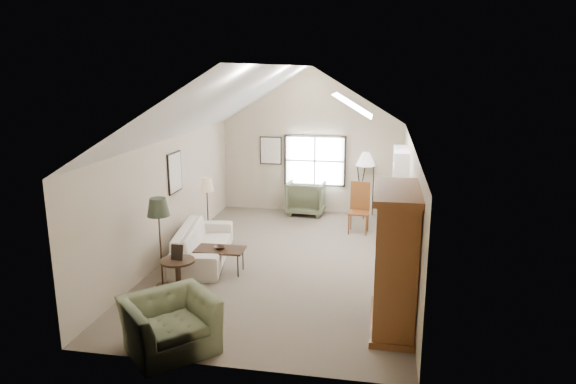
% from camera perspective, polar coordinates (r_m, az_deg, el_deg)
% --- Properties ---
extents(room_shell, '(5.01, 8.01, 4.00)m').
position_cam_1_polar(room_shell, '(10.14, -0.42, 9.45)').
color(room_shell, '#6E5F4E').
rests_on(room_shell, ground).
extents(window, '(1.72, 0.08, 1.42)m').
position_cam_1_polar(window, '(14.23, 3.00, 3.48)').
color(window, black).
rests_on(window, room_shell).
extents(skylight, '(0.80, 1.20, 0.52)m').
position_cam_1_polar(skylight, '(10.88, 7.34, 9.68)').
color(skylight, white).
rests_on(skylight, room_shell).
extents(wall_art, '(1.97, 3.71, 0.88)m').
position_cam_1_polar(wall_art, '(12.66, -7.14, 3.41)').
color(wall_art, black).
rests_on(wall_art, room_shell).
extents(armoire, '(0.60, 1.50, 2.20)m').
position_cam_1_polar(armoire, '(8.06, 11.82, -7.34)').
color(armoire, brown).
rests_on(armoire, ground).
extents(tv_alcove, '(0.32, 1.30, 2.10)m').
position_cam_1_polar(tv_alcove, '(11.88, 12.25, -0.32)').
color(tv_alcove, white).
rests_on(tv_alcove, ground).
extents(media_console, '(0.34, 1.18, 0.60)m').
position_cam_1_polar(media_console, '(12.10, 11.95, -4.22)').
color(media_console, '#382316').
rests_on(media_console, ground).
extents(tv_panel, '(0.05, 0.90, 0.55)m').
position_cam_1_polar(tv_panel, '(11.93, 12.09, -1.39)').
color(tv_panel, black).
rests_on(tv_panel, media_console).
extents(sofa, '(1.36, 2.59, 0.72)m').
position_cam_1_polar(sofa, '(10.95, -9.41, -5.70)').
color(sofa, '#F1E2D0').
rests_on(sofa, ground).
extents(armchair_near, '(1.61, 1.61, 0.79)m').
position_cam_1_polar(armchair_near, '(7.72, -12.98, -14.11)').
color(armchair_near, '#66714F').
rests_on(armchair_near, ground).
extents(armchair_far, '(1.06, 1.09, 0.94)m').
position_cam_1_polar(armchair_far, '(14.21, 2.10, -0.57)').
color(armchair_far, '#565F43').
rests_on(armchair_far, ground).
extents(coffee_table, '(0.97, 0.55, 0.49)m').
position_cam_1_polar(coffee_table, '(10.31, -7.52, -7.53)').
color(coffee_table, '#341C15').
rests_on(coffee_table, ground).
extents(bowl, '(0.23, 0.23, 0.06)m').
position_cam_1_polar(bowl, '(10.22, -7.57, -6.10)').
color(bowl, '#352215').
rests_on(bowl, coffee_table).
extents(side_table, '(0.71, 0.71, 0.62)m').
position_cam_1_polar(side_table, '(9.54, -12.09, -9.10)').
color(side_table, '#331E15').
rests_on(side_table, ground).
extents(side_chair, '(0.51, 0.51, 1.24)m').
position_cam_1_polar(side_chair, '(12.61, 7.88, -1.81)').
color(side_chair, brown).
rests_on(side_chair, ground).
extents(tripod_lamp, '(0.68, 0.68, 1.80)m').
position_cam_1_polar(tripod_lamp, '(13.98, 8.55, 0.87)').
color(tripod_lamp, white).
rests_on(tripod_lamp, ground).
extents(dark_lamp, '(0.47, 0.47, 1.72)m').
position_cam_1_polar(dark_lamp, '(9.67, -14.01, -5.41)').
color(dark_lamp, '#282E20').
rests_on(dark_lamp, ground).
extents(tan_lamp, '(0.36, 0.36, 1.54)m').
position_cam_1_polar(tan_lamp, '(12.00, -8.92, -1.90)').
color(tan_lamp, tan).
rests_on(tan_lamp, ground).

